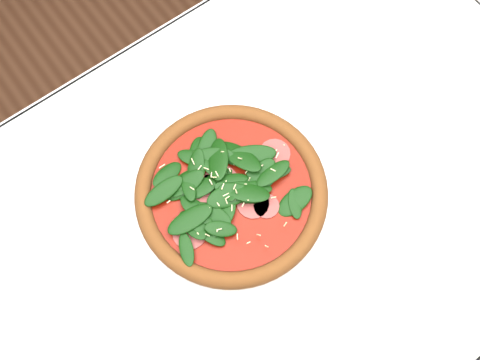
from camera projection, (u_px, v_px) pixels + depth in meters
ground at (252, 280)px, 1.61m from camera, size 6.00×6.00×0.00m
dining_table at (259, 221)px, 1.00m from camera, size 1.21×0.81×0.75m
plate at (231, 195)px, 0.91m from camera, size 0.37×0.37×0.02m
pizza at (231, 191)px, 0.89m from camera, size 0.35×0.35×0.04m
saucer_near at (449, 160)px, 0.93m from camera, size 0.12×0.12×0.01m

